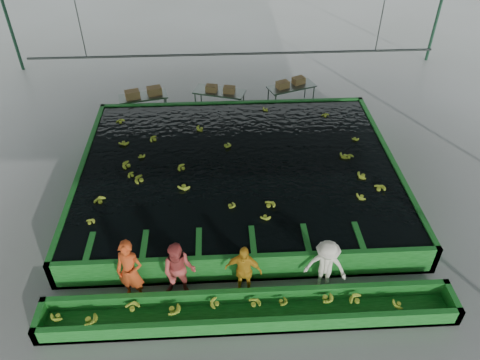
{
  "coord_description": "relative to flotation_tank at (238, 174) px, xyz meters",
  "views": [
    {
      "loc": [
        -0.6,
        -10.35,
        9.67
      ],
      "look_at": [
        0.0,
        0.5,
        1.0
      ],
      "focal_mm": 35.0,
      "sensor_mm": 36.0,
      "label": 1
    }
  ],
  "objects": [
    {
      "name": "ground",
      "position": [
        0.0,
        -1.5,
        -0.45
      ],
      "size": [
        80.0,
        80.0,
        0.0
      ],
      "primitive_type": "plane",
      "color": "gray",
      "rests_on": "ground"
    },
    {
      "name": "shed_roof",
      "position": [
        0.0,
        -1.5,
        4.55
      ],
      "size": [
        20.0,
        22.0,
        0.04
      ],
      "primitive_type": "cube",
      "color": "gray",
      "rests_on": "shed_posts"
    },
    {
      "name": "shed_posts",
      "position": [
        0.0,
        -1.5,
        2.05
      ],
      "size": [
        20.0,
        22.0,
        5.0
      ],
      "primitive_type": null,
      "color": "#1C432C",
      "rests_on": "ground"
    },
    {
      "name": "flotation_tank",
      "position": [
        0.0,
        0.0,
        0.0
      ],
      "size": [
        10.0,
        8.0,
        0.9
      ],
      "primitive_type": null,
      "color": "#1C7323",
      "rests_on": "ground"
    },
    {
      "name": "tank_water",
      "position": [
        0.0,
        -0.0,
        0.4
      ],
      "size": [
        9.7,
        7.7,
        0.0
      ],
      "primitive_type": "cube",
      "color": "black",
      "rests_on": "flotation_tank"
    },
    {
      "name": "sorting_trough",
      "position": [
        0.0,
        -5.1,
        -0.2
      ],
      "size": [
        10.0,
        1.0,
        0.5
      ],
      "primitive_type": null,
      "color": "#1C7323",
      "rests_on": "ground"
    },
    {
      "name": "cableway_rail",
      "position": [
        0.0,
        3.5,
        2.55
      ],
      "size": [
        0.08,
        0.08,
        14.0
      ],
      "primitive_type": "cylinder",
      "color": "#59605B",
      "rests_on": "shed_roof"
    },
    {
      "name": "rail_hanger_left",
      "position": [
        -5.0,
        3.5,
        3.55
      ],
      "size": [
        0.04,
        0.04,
        2.0
      ],
      "primitive_type": "cylinder",
      "color": "#59605B",
      "rests_on": "shed_roof"
    },
    {
      "name": "rail_hanger_right",
      "position": [
        5.0,
        3.5,
        3.55
      ],
      "size": [
        0.04,
        0.04,
        2.0
      ],
      "primitive_type": "cylinder",
      "color": "#59605B",
      "rests_on": "shed_roof"
    },
    {
      "name": "worker_a",
      "position": [
        -2.83,
        -4.3,
        0.49
      ],
      "size": [
        0.78,
        0.62,
        1.87
      ],
      "primitive_type": "imported",
      "rotation": [
        0.0,
        0.0,
        -0.27
      ],
      "color": "#DF4A1B",
      "rests_on": "ground"
    },
    {
      "name": "worker_b",
      "position": [
        -1.66,
        -4.3,
        0.42
      ],
      "size": [
        0.89,
        0.72,
        1.73
      ],
      "primitive_type": "imported",
      "rotation": [
        0.0,
        0.0,
        -0.07
      ],
      "color": "#C64843",
      "rests_on": "ground"
    },
    {
      "name": "worker_c",
      "position": [
        -0.1,
        -4.3,
        0.34
      ],
      "size": [
        0.99,
        0.58,
        1.58
      ],
      "primitive_type": "imported",
      "rotation": [
        0.0,
        0.0,
        -0.23
      ],
      "color": "gold",
      "rests_on": "ground"
    },
    {
      "name": "worker_d",
      "position": [
        1.94,
        -4.3,
        0.36
      ],
      "size": [
        1.17,
        0.87,
        1.62
      ],
      "primitive_type": "imported",
      "rotation": [
        0.0,
        0.0,
        -0.29
      ],
      "color": "white",
      "rests_on": "ground"
    },
    {
      "name": "packing_table_left",
      "position": [
        -3.49,
        4.67,
        -0.03
      ],
      "size": [
        1.98,
        1.13,
        0.85
      ],
      "primitive_type": null,
      "rotation": [
        0.0,
        0.0,
        0.22
      ],
      "color": "#59605B",
      "rests_on": "ground"
    },
    {
      "name": "packing_table_mid",
      "position": [
        -0.5,
        4.79,
        0.01
      ],
      "size": [
        2.15,
        1.37,
        0.91
      ],
      "primitive_type": null,
      "rotation": [
        0.0,
        0.0,
        -0.31
      ],
      "color": "#59605B",
      "rests_on": "ground"
    },
    {
      "name": "packing_table_right",
      "position": [
        2.43,
        5.14,
        -0.01
      ],
      "size": [
        2.07,
        1.38,
        0.88
      ],
      "primitive_type": null,
      "rotation": [
        0.0,
        0.0,
        0.35
      ],
      "color": "#59605B",
      "rests_on": "ground"
    },
    {
      "name": "box_stack_left",
      "position": [
        -3.45,
        4.65,
        0.4
      ],
      "size": [
        1.45,
        0.79,
        0.3
      ],
      "primitive_type": null,
      "rotation": [
        0.0,
        0.0,
        0.31
      ],
      "color": "olive",
      "rests_on": "packing_table_left"
    },
    {
      "name": "box_stack_mid",
      "position": [
        -0.46,
        4.73,
        0.46
      ],
      "size": [
        1.2,
        0.56,
        0.25
      ],
      "primitive_type": null,
      "rotation": [
        0.0,
        0.0,
        -0.22
      ],
      "color": "olive",
      "rests_on": "packing_table_mid"
    },
    {
      "name": "box_stack_right",
      "position": [
        2.38,
        5.17,
        0.43
      ],
      "size": [
        1.27,
        0.84,
        0.27
      ],
      "primitive_type": null,
      "rotation": [
        0.0,
        0.0,
        0.44
      ],
      "color": "olive",
      "rests_on": "packing_table_right"
    },
    {
      "name": "floating_bananas",
      "position": [
        0.0,
        0.8,
        0.4
      ],
      "size": [
        8.82,
        6.01,
        0.12
      ],
      "primitive_type": null,
      "color": "#A0B828",
      "rests_on": "tank_water"
    },
    {
      "name": "trough_bananas",
      "position": [
        0.0,
        -5.1,
        -0.05
      ],
      "size": [
        8.33,
        0.56,
        0.11
      ],
      "primitive_type": null,
      "color": "#A0B828",
      "rests_on": "sorting_trough"
    }
  ]
}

